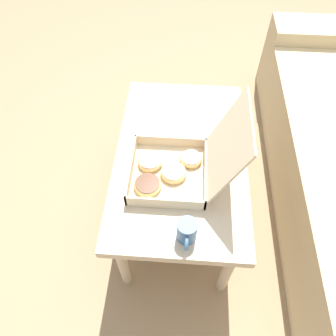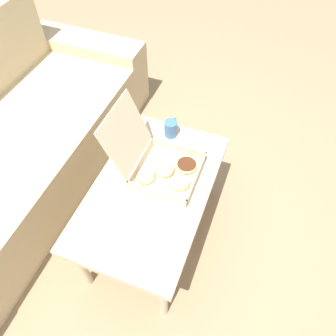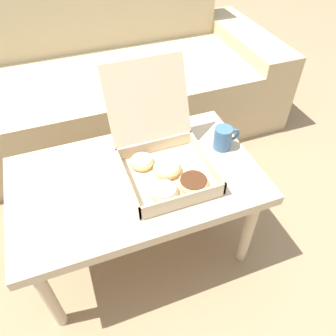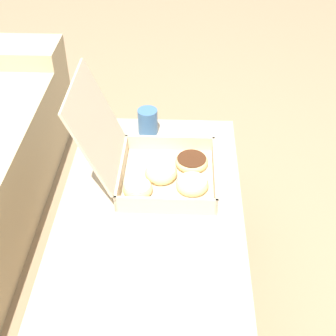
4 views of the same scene
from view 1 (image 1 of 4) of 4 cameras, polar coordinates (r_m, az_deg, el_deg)
ground_plane at (r=1.79m, az=7.10°, el=-7.29°), size 12.00×12.00×0.00m
coffee_table at (r=1.44m, az=2.20°, el=1.02°), size 0.92×0.56×0.46m
pastry_box at (r=1.29m, az=1.53°, el=0.23°), size 0.31×0.42×0.35m
coffee_mug at (r=1.16m, az=3.29°, el=-10.99°), size 0.11×0.07×0.09m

